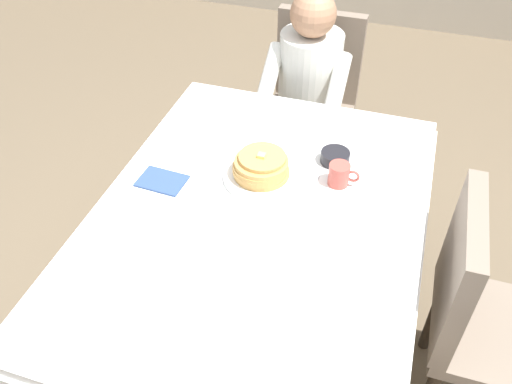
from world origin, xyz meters
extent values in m
plane|color=brown|center=(0.00, 0.00, 0.00)|extent=(14.00, 14.00, 0.00)
cube|color=white|center=(0.00, 0.00, 0.72)|extent=(1.10, 1.50, 0.04)
cube|color=white|center=(0.00, 0.76, 0.61)|extent=(1.10, 0.01, 0.18)
cube|color=white|center=(-0.56, 0.00, 0.61)|extent=(0.01, 1.50, 0.18)
cube|color=white|center=(0.56, 0.00, 0.61)|extent=(0.01, 1.50, 0.18)
cylinder|color=brown|center=(-0.47, 0.67, 0.35)|extent=(0.07, 0.07, 0.70)
cylinder|color=brown|center=(0.47, 0.67, 0.35)|extent=(0.07, 0.07, 0.70)
cube|color=#7A6B5B|center=(-0.06, 1.07, 0.42)|extent=(0.44, 0.44, 0.05)
cube|color=#7A6B5B|center=(-0.06, 1.27, 0.69)|extent=(0.44, 0.06, 0.48)
cylinder|color=#2D2319|center=(0.12, 0.89, 0.20)|extent=(0.04, 0.04, 0.40)
cylinder|color=#2D2319|center=(-0.24, 0.89, 0.20)|extent=(0.04, 0.04, 0.40)
cylinder|color=#2D2319|center=(0.12, 1.25, 0.20)|extent=(0.04, 0.04, 0.40)
cylinder|color=#2D2319|center=(-0.24, 1.25, 0.20)|extent=(0.04, 0.04, 0.40)
cylinder|color=silver|center=(-0.06, 1.05, 0.68)|extent=(0.30, 0.30, 0.46)
sphere|color=#A37556|center=(-0.06, 1.03, 1.02)|extent=(0.21, 0.21, 0.21)
cylinder|color=silver|center=(0.10, 0.91, 0.75)|extent=(0.08, 0.29, 0.23)
cylinder|color=silver|center=(-0.22, 0.91, 0.75)|extent=(0.08, 0.29, 0.23)
cylinder|color=#383D51|center=(0.02, 0.87, 0.23)|extent=(0.10, 0.10, 0.45)
cylinder|color=#383D51|center=(-0.14, 0.87, 0.23)|extent=(0.10, 0.10, 0.45)
cube|color=#7A6B5B|center=(0.87, 0.00, 0.42)|extent=(0.44, 0.44, 0.05)
cube|color=#7A6B5B|center=(0.67, 0.00, 0.69)|extent=(0.06, 0.44, 0.48)
cylinder|color=#2D2319|center=(0.69, 0.18, 0.20)|extent=(0.04, 0.04, 0.40)
cylinder|color=white|center=(-0.04, 0.19, 0.75)|extent=(0.28, 0.28, 0.02)
cylinder|color=tan|center=(-0.04, 0.19, 0.76)|extent=(0.21, 0.21, 0.02)
cylinder|color=tan|center=(-0.05, 0.19, 0.78)|extent=(0.20, 0.20, 0.02)
cylinder|color=tan|center=(-0.05, 0.19, 0.80)|extent=(0.20, 0.20, 0.01)
cylinder|color=tan|center=(-0.04, 0.19, 0.82)|extent=(0.20, 0.20, 0.02)
cylinder|color=tan|center=(-0.04, 0.19, 0.83)|extent=(0.17, 0.17, 0.01)
cube|color=#F4E072|center=(-0.04, 0.19, 0.85)|extent=(0.03, 0.03, 0.01)
cylinder|color=#B24C42|center=(0.23, 0.24, 0.78)|extent=(0.08, 0.08, 0.08)
torus|color=#B24C42|center=(0.28, 0.24, 0.79)|extent=(0.05, 0.01, 0.05)
cylinder|color=black|center=(0.19, 0.37, 0.76)|extent=(0.11, 0.11, 0.04)
cone|color=silver|center=(-0.30, 0.33, 0.78)|extent=(0.08, 0.08, 0.07)
cube|color=silver|center=(-0.23, 0.17, 0.74)|extent=(0.03, 0.18, 0.00)
cube|color=silver|center=(0.15, 0.17, 0.74)|extent=(0.02, 0.20, 0.00)
cube|color=silver|center=(0.01, -0.09, 0.74)|extent=(0.15, 0.05, 0.00)
cube|color=#334C7F|center=(-0.38, 0.06, 0.74)|extent=(0.18, 0.13, 0.01)
camera|label=1|loc=(0.39, -1.24, 2.01)|focal=37.46mm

